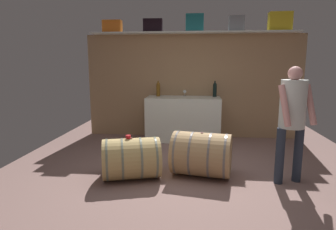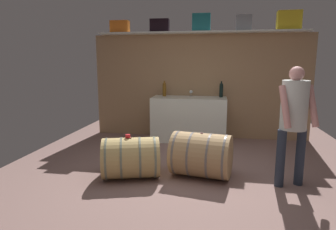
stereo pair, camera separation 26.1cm
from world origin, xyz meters
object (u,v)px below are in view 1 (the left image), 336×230
(toolcase_teal, at_px, (195,23))
(winemaker_pouring, at_px, (293,113))
(toolcase_grey, at_px, (236,24))
(work_cabinet, at_px, (183,119))
(toolcase_yellow, at_px, (280,22))
(toolcase_black, at_px, (153,26))
(wine_bottle_amber, at_px, (158,89))
(wine_glass, at_px, (185,92))
(tasting_cup, at_px, (128,137))
(wine_barrel_far, at_px, (201,154))
(wine_bottle_dark, at_px, (215,89))
(wine_barrel_near, at_px, (131,158))
(toolcase_orange, at_px, (112,26))

(toolcase_teal, height_order, winemaker_pouring, toolcase_teal)
(toolcase_grey, distance_m, work_cabinet, 2.19)
(toolcase_yellow, bearing_deg, toolcase_black, -178.12)
(wine_bottle_amber, bearing_deg, work_cabinet, -12.64)
(toolcase_teal, bearing_deg, work_cabinet, -131.39)
(wine_glass, height_order, tasting_cup, wine_glass)
(wine_barrel_far, bearing_deg, toolcase_yellow, 65.09)
(toolcase_teal, bearing_deg, wine_bottle_amber, -171.10)
(toolcase_black, height_order, toolcase_teal, toolcase_teal)
(toolcase_teal, relative_size, toolcase_grey, 1.19)
(wine_bottle_dark, bearing_deg, wine_glass, 173.20)
(toolcase_teal, distance_m, wine_barrel_near, 3.27)
(toolcase_teal, distance_m, wine_glass, 1.41)
(toolcase_teal, relative_size, wine_bottle_amber, 1.11)
(wine_bottle_amber, relative_size, wine_barrel_near, 0.35)
(toolcase_grey, height_order, wine_bottle_amber, toolcase_grey)
(toolcase_teal, bearing_deg, wine_bottle_dark, -12.27)
(wine_glass, distance_m, wine_barrel_near, 2.53)
(toolcase_grey, bearing_deg, wine_bottle_dark, -163.31)
(toolcase_black, bearing_deg, wine_barrel_near, -91.59)
(wine_barrel_near, height_order, tasting_cup, tasting_cup)
(wine_bottle_amber, height_order, winemaker_pouring, winemaker_pouring)
(toolcase_black, distance_m, wine_barrel_far, 3.14)
(toolcase_black, distance_m, toolcase_teal, 0.86)
(toolcase_teal, xyz_separation_m, wine_barrel_near, (-0.82, -2.37, -2.10))
(wine_bottle_amber, relative_size, wine_barrel_far, 0.35)
(toolcase_yellow, height_order, tasting_cup, toolcase_yellow)
(work_cabinet, distance_m, wine_bottle_dark, 0.89)
(toolcase_teal, bearing_deg, toolcase_grey, 0.40)
(toolcase_black, bearing_deg, toolcase_grey, -2.61)
(toolcase_black, distance_m, wine_bottle_dark, 1.83)
(wine_bottle_amber, relative_size, tasting_cup, 4.58)
(toolcase_teal, xyz_separation_m, toolcase_yellow, (1.68, 0.00, 0.01))
(toolcase_teal, height_order, wine_barrel_near, toolcase_teal)
(wine_bottle_dark, height_order, tasting_cup, wine_bottle_dark)
(toolcase_grey, distance_m, wine_barrel_far, 3.06)
(wine_bottle_dark, height_order, winemaker_pouring, winemaker_pouring)
(work_cabinet, relative_size, wine_bottle_amber, 4.69)
(toolcase_grey, height_order, wine_bottle_dark, toolcase_grey)
(toolcase_yellow, xyz_separation_m, wine_barrel_far, (-1.52, -2.16, -2.08))
(work_cabinet, distance_m, wine_glass, 0.58)
(toolcase_black, distance_m, toolcase_grey, 1.69)
(toolcase_teal, relative_size, wine_barrel_far, 0.39)
(work_cabinet, height_order, wine_bottle_amber, wine_bottle_amber)
(toolcase_teal, height_order, toolcase_grey, toolcase_teal)
(toolcase_black, height_order, wine_bottle_amber, toolcase_black)
(tasting_cup, height_order, winemaker_pouring, winemaker_pouring)
(toolcase_grey, relative_size, tasting_cup, 4.27)
(toolcase_teal, bearing_deg, tasting_cup, -109.42)
(toolcase_orange, relative_size, toolcase_black, 1.01)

